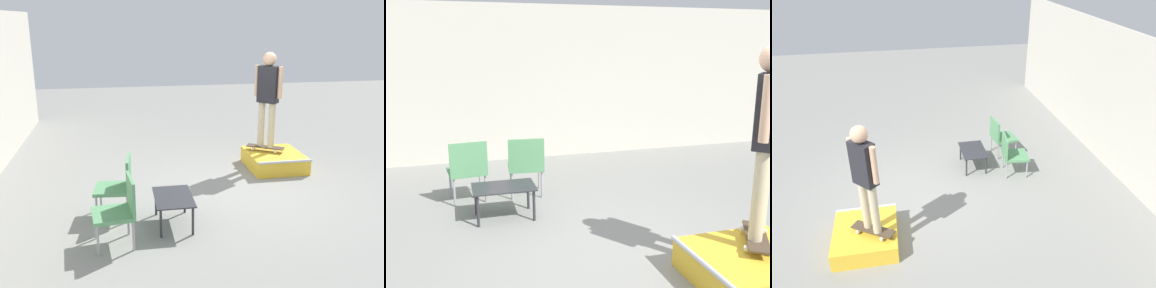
{
  "view_description": "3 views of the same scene",
  "coord_description": "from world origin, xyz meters",
  "views": [
    {
      "loc": [
        -6.53,
        2.1,
        2.84
      ],
      "look_at": [
        -0.32,
        1.0,
        0.98
      ],
      "focal_mm": 40.0,
      "sensor_mm": 36.0,
      "label": 1
    },
    {
      "loc": [
        -1.59,
        -3.98,
        2.23
      ],
      "look_at": [
        -0.17,
        0.79,
        1.08
      ],
      "focal_mm": 40.0,
      "sensor_mm": 36.0,
      "label": 2
    },
    {
      "loc": [
        6.07,
        -0.2,
        4.46
      ],
      "look_at": [
        -0.35,
        1.06,
        0.95
      ],
      "focal_mm": 35.0,
      "sensor_mm": 36.0,
      "label": 3
    }
  ],
  "objects": [
    {
      "name": "skateboard_on_ramp",
      "position": [
        1.21,
        -0.74,
        0.39
      ],
      "size": [
        0.56,
        0.72,
        0.07
      ],
      "rotation": [
        0.0,
        0.0,
        1.0
      ],
      "color": "#473828",
      "rests_on": "skate_ramp_box"
    },
    {
      "name": "house_wall_back",
      "position": [
        0.0,
        4.39,
        1.5
      ],
      "size": [
        12.0,
        0.06,
        3.0
      ],
      "color": "beige",
      "rests_on": "ground_plane"
    },
    {
      "name": "skate_ramp_box",
      "position": [
        1.06,
        -0.89,
        0.15
      ],
      "size": [
        1.15,
        1.03,
        0.33
      ],
      "color": "gold",
      "rests_on": "ground_plane"
    },
    {
      "name": "patio_chair_right",
      "position": [
        -0.58,
        2.14,
        0.51
      ],
      "size": [
        0.57,
        0.57,
        0.91
      ],
      "rotation": [
        0.0,
        0.0,
        3.04
      ],
      "color": "#99999E",
      "rests_on": "ground_plane"
    },
    {
      "name": "ground_plane",
      "position": [
        0.0,
        0.0,
        0.0
      ],
      "size": [
        24.0,
        24.0,
        0.0
      ],
      "primitive_type": "plane",
      "color": "gray"
    },
    {
      "name": "person_skater",
      "position": [
        1.21,
        -0.74,
        1.5
      ],
      "size": [
        0.44,
        0.42,
        1.84
      ],
      "rotation": [
        0.0,
        0.0,
        0.77
      ],
      "color": "#C6B793",
      "rests_on": "skateboard_on_ramp"
    },
    {
      "name": "patio_chair_left",
      "position": [
        -1.43,
        2.14,
        0.51
      ],
      "size": [
        0.58,
        0.58,
        0.91
      ],
      "rotation": [
        0.0,
        0.0,
        3.26
      ],
      "color": "#99999E",
      "rests_on": "ground_plane"
    },
    {
      "name": "coffee_table",
      "position": [
        -1.01,
        1.39,
        0.38
      ],
      "size": [
        0.81,
        0.53,
        0.43
      ],
      "color": "#2D2D33",
      "rests_on": "ground_plane"
    }
  ]
}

